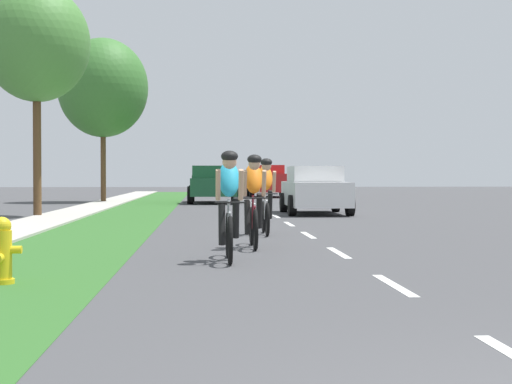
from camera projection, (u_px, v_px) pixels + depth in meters
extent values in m
plane|color=#424244|center=(277.00, 217.00, 23.58)|extent=(120.00, 120.00, 0.00)
cube|color=#2D6026|center=(126.00, 217.00, 23.30)|extent=(2.35, 70.00, 0.01)
cube|color=#B2ADA3|center=(59.00, 217.00, 23.18)|extent=(1.54, 70.00, 0.10)
cube|color=white|center=(394.00, 285.00, 8.95)|extent=(0.12, 1.80, 0.01)
cube|color=white|center=(338.00, 253.00, 12.67)|extent=(0.12, 1.80, 0.01)
cube|color=white|center=(308.00, 235.00, 16.40)|extent=(0.12, 1.80, 0.01)
cube|color=white|center=(289.00, 224.00, 20.12)|extent=(0.12, 1.80, 0.01)
cube|color=white|center=(276.00, 216.00, 23.85)|extent=(0.12, 1.80, 0.01)
cube|color=white|center=(266.00, 211.00, 27.57)|extent=(0.12, 1.80, 0.01)
cube|color=white|center=(259.00, 206.00, 31.30)|extent=(0.12, 1.80, 0.01)
cube|color=white|center=(253.00, 203.00, 35.02)|extent=(0.12, 1.80, 0.01)
cube|color=white|center=(249.00, 200.00, 38.75)|extent=(0.12, 1.80, 0.01)
cube|color=white|center=(245.00, 198.00, 42.47)|extent=(0.12, 1.80, 0.01)
cube|color=white|center=(242.00, 196.00, 46.20)|extent=(0.12, 1.80, 0.01)
cube|color=white|center=(239.00, 195.00, 49.92)|extent=(0.12, 1.80, 0.01)
cube|color=white|center=(237.00, 193.00, 53.65)|extent=(0.12, 1.80, 0.01)
cylinder|color=yellow|center=(2.00, 281.00, 9.05)|extent=(0.28, 0.28, 0.06)
cylinder|color=yellow|center=(2.00, 255.00, 9.04)|extent=(0.22, 0.22, 0.55)
sphere|color=yellow|center=(2.00, 226.00, 9.03)|extent=(0.21, 0.21, 0.21)
cylinder|color=yellow|center=(16.00, 250.00, 9.05)|extent=(0.12, 0.09, 0.09)
torus|color=black|center=(228.00, 235.00, 11.98)|extent=(0.06, 0.68, 0.68)
torus|color=black|center=(230.00, 240.00, 10.94)|extent=(0.06, 0.68, 0.68)
cylinder|color=#A5A8AD|center=(229.00, 225.00, 11.35)|extent=(0.04, 0.59, 0.43)
cylinder|color=#A5A8AD|center=(229.00, 217.00, 11.63)|extent=(0.04, 0.04, 0.55)
cylinder|color=#A5A8AD|center=(229.00, 202.00, 11.40)|extent=(0.03, 0.55, 0.03)
cylinder|color=black|center=(230.00, 203.00, 10.95)|extent=(0.42, 0.02, 0.02)
ellipsoid|color=#26A5CC|center=(229.00, 179.00, 11.46)|extent=(0.30, 0.54, 0.63)
sphere|color=tan|center=(229.00, 162.00, 11.17)|extent=(0.20, 0.20, 0.20)
ellipsoid|color=black|center=(229.00, 156.00, 11.17)|extent=(0.24, 0.28, 0.16)
cylinder|color=tan|center=(218.00, 185.00, 11.17)|extent=(0.07, 0.26, 0.45)
cylinder|color=tan|center=(241.00, 185.00, 11.19)|extent=(0.07, 0.26, 0.45)
cylinder|color=black|center=(222.00, 225.00, 11.55)|extent=(0.10, 0.30, 0.60)
cylinder|color=black|center=(236.00, 218.00, 11.51)|extent=(0.10, 0.25, 0.61)
torus|color=black|center=(252.00, 226.00, 14.09)|extent=(0.06, 0.68, 0.68)
torus|color=black|center=(255.00, 230.00, 13.05)|extent=(0.06, 0.68, 0.68)
cylinder|color=maroon|center=(254.00, 218.00, 13.47)|extent=(0.04, 0.59, 0.43)
cylinder|color=maroon|center=(253.00, 211.00, 13.74)|extent=(0.04, 0.04, 0.55)
cylinder|color=maroon|center=(254.00, 198.00, 13.51)|extent=(0.03, 0.55, 0.03)
cylinder|color=black|center=(255.00, 198.00, 13.06)|extent=(0.42, 0.02, 0.02)
ellipsoid|color=orange|center=(253.00, 178.00, 13.57)|extent=(0.30, 0.54, 0.63)
sphere|color=tan|center=(254.00, 164.00, 13.29)|extent=(0.20, 0.20, 0.20)
ellipsoid|color=black|center=(254.00, 159.00, 13.29)|extent=(0.24, 0.28, 0.16)
cylinder|color=tan|center=(245.00, 183.00, 13.28)|extent=(0.07, 0.26, 0.45)
cylinder|color=tan|center=(264.00, 183.00, 13.30)|extent=(0.07, 0.26, 0.45)
cylinder|color=black|center=(247.00, 217.00, 13.66)|extent=(0.10, 0.30, 0.60)
cylinder|color=black|center=(259.00, 211.00, 13.62)|extent=(0.10, 0.25, 0.61)
torus|color=black|center=(264.00, 217.00, 17.11)|extent=(0.06, 0.68, 0.68)
torus|color=black|center=(267.00, 220.00, 16.07)|extent=(0.06, 0.68, 0.68)
cylinder|color=silver|center=(266.00, 210.00, 16.49)|extent=(0.04, 0.59, 0.43)
cylinder|color=silver|center=(265.00, 204.00, 16.76)|extent=(0.04, 0.04, 0.55)
cylinder|color=silver|center=(266.00, 194.00, 16.53)|extent=(0.03, 0.55, 0.03)
cylinder|color=black|center=(267.00, 194.00, 16.08)|extent=(0.42, 0.02, 0.02)
ellipsoid|color=orange|center=(265.00, 178.00, 16.59)|extent=(0.30, 0.54, 0.63)
sphere|color=tan|center=(266.00, 166.00, 16.31)|extent=(0.20, 0.20, 0.20)
ellipsoid|color=black|center=(266.00, 162.00, 16.31)|extent=(0.24, 0.28, 0.16)
cylinder|color=tan|center=(259.00, 182.00, 16.30)|extent=(0.07, 0.26, 0.45)
cylinder|color=tan|center=(274.00, 182.00, 16.32)|extent=(0.07, 0.26, 0.45)
cylinder|color=black|center=(260.00, 209.00, 16.68)|extent=(0.10, 0.30, 0.60)
cylinder|color=black|center=(270.00, 205.00, 16.64)|extent=(0.10, 0.25, 0.61)
cube|color=silver|center=(315.00, 194.00, 25.43)|extent=(1.76, 4.30, 0.76)
cube|color=silver|center=(314.00, 174.00, 25.57)|extent=(1.55, 2.24, 0.52)
cube|color=#1E2833|center=(319.00, 175.00, 24.60)|extent=(1.44, 0.08, 0.44)
cylinder|color=black|center=(292.00, 205.00, 24.05)|extent=(0.22, 0.64, 0.64)
cylinder|color=black|center=(350.00, 205.00, 24.16)|extent=(0.22, 0.64, 0.64)
cylinder|color=black|center=(284.00, 202.00, 26.71)|extent=(0.22, 0.64, 0.64)
cylinder|color=black|center=(336.00, 202.00, 26.82)|extent=(0.22, 0.64, 0.64)
cube|color=#194C2D|center=(213.00, 187.00, 35.44)|extent=(1.96, 5.10, 0.76)
cube|color=#194C2D|center=(213.00, 173.00, 34.67)|extent=(1.80, 1.78, 0.64)
cube|color=#1E2833|center=(213.00, 174.00, 33.95)|extent=(1.67, 0.08, 0.52)
cube|color=#194C2D|center=(193.00, 180.00, 36.40)|extent=(0.08, 2.81, 0.40)
cube|color=#194C2D|center=(233.00, 180.00, 36.51)|extent=(0.08, 2.81, 0.40)
cube|color=#194C2D|center=(213.00, 180.00, 37.94)|extent=(1.80, 0.08, 0.40)
cylinder|color=black|center=(190.00, 195.00, 33.86)|extent=(0.26, 0.76, 0.76)
cylinder|color=black|center=(237.00, 195.00, 33.98)|extent=(0.26, 0.76, 0.76)
cylinder|color=black|center=(192.00, 194.00, 36.91)|extent=(0.26, 0.76, 0.76)
cylinder|color=black|center=(234.00, 194.00, 37.04)|extent=(0.26, 0.76, 0.76)
cube|color=red|center=(267.00, 183.00, 44.83)|extent=(1.90, 4.70, 1.00)
cube|color=red|center=(267.00, 170.00, 45.01)|extent=(1.71, 2.91, 0.52)
cube|color=#1E2833|center=(269.00, 172.00, 43.76)|extent=(1.56, 0.08, 0.44)
cylinder|color=black|center=(252.00, 191.00, 43.37)|extent=(0.25, 0.72, 0.72)
cylinder|color=black|center=(287.00, 191.00, 43.49)|extent=(0.25, 0.72, 0.72)
cylinder|color=black|center=(249.00, 190.00, 46.18)|extent=(0.25, 0.72, 0.72)
cylinder|color=black|center=(282.00, 190.00, 46.30)|extent=(0.25, 0.72, 0.72)
cylinder|color=brown|center=(37.00, 151.00, 23.59)|extent=(0.24, 0.24, 3.87)
ellipsoid|color=#478438|center=(37.00, 43.00, 23.53)|extent=(3.14, 3.14, 3.45)
cylinder|color=brown|center=(103.00, 163.00, 36.33)|extent=(0.24, 0.24, 3.57)
ellipsoid|color=#38722D|center=(103.00, 88.00, 36.26)|extent=(4.09, 4.09, 4.50)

